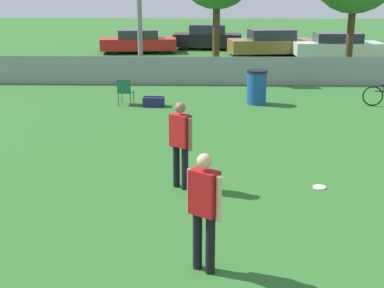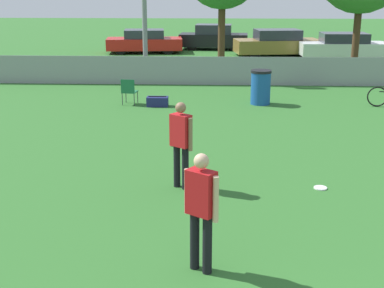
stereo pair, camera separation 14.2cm
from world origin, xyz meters
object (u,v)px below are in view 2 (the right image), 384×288
(folding_chair_sideline, at_px, (129,90))
(parked_car_white, at_px, (343,46))
(parked_car_tan, at_px, (277,43))
(parked_car_red, at_px, (144,41))
(gear_bag_sideline, at_px, (157,102))
(trash_bin, at_px, (261,87))
(parked_car_dark, at_px, (214,37))
(player_defender_red, at_px, (181,140))
(player_thrower_red, at_px, (201,205))
(frisbee_disc, at_px, (320,188))

(folding_chair_sideline, height_order, parked_car_white, parked_car_white)
(parked_car_tan, bearing_deg, parked_car_red, 163.84)
(folding_chair_sideline, bearing_deg, gear_bag_sideline, 177.37)
(parked_car_red, bearing_deg, trash_bin, -73.75)
(parked_car_dark, distance_m, parked_car_tan, 4.50)
(parked_car_tan, bearing_deg, player_defender_red, -109.96)
(player_thrower_red, bearing_deg, folding_chair_sideline, 138.95)
(frisbee_disc, relative_size, gear_bag_sideline, 0.38)
(parked_car_tan, bearing_deg, trash_bin, -107.28)
(player_defender_red, relative_size, frisbee_disc, 6.56)
(parked_car_dark, bearing_deg, frisbee_disc, -81.28)
(trash_bin, height_order, parked_car_red, parked_car_red)
(trash_bin, distance_m, gear_bag_sideline, 3.39)
(parked_car_tan, relative_size, parked_car_white, 1.07)
(parked_car_dark, bearing_deg, player_defender_red, -88.01)
(player_defender_red, bearing_deg, gear_bag_sideline, 136.73)
(player_thrower_red, xyz_separation_m, parked_car_dark, (0.04, 25.99, -0.27))
(player_defender_red, bearing_deg, parked_car_red, 136.31)
(trash_bin, bearing_deg, player_defender_red, -105.51)
(frisbee_disc, xyz_separation_m, parked_car_dark, (-2.18, 22.82, 0.69))
(player_defender_red, distance_m, gear_bag_sideline, 7.29)
(player_defender_red, xyz_separation_m, parked_car_white, (7.29, 18.78, -0.30))
(gear_bag_sideline, bearing_deg, parked_car_red, 99.05)
(player_thrower_red, relative_size, player_defender_red, 1.00)
(trash_bin, distance_m, parked_car_red, 14.49)
(player_defender_red, xyz_separation_m, folding_chair_sideline, (-2.16, 7.32, -0.48))
(gear_bag_sideline, bearing_deg, player_thrower_red, -80.65)
(frisbee_disc, bearing_deg, folding_chair_sideline, 123.77)
(player_defender_red, bearing_deg, player_thrower_red, -44.39)
(trash_bin, xyz_separation_m, parked_car_tan, (1.87, 12.42, 0.12))
(player_defender_red, bearing_deg, folding_chair_sideline, 143.48)
(player_thrower_red, distance_m, parked_car_tan, 23.40)
(player_thrower_red, height_order, folding_chair_sideline, player_thrower_red)
(player_thrower_red, xyz_separation_m, gear_bag_sideline, (-1.69, 10.24, -0.82))
(folding_chair_sideline, xyz_separation_m, gear_bag_sideline, (0.94, -0.18, -0.33))
(player_defender_red, relative_size, parked_car_tan, 0.35)
(player_defender_red, relative_size, parked_car_white, 0.38)
(frisbee_disc, height_order, parked_car_dark, parked_car_dark)
(player_thrower_red, bearing_deg, parked_car_white, 107.48)
(player_defender_red, height_order, parked_car_white, player_defender_red)
(gear_bag_sideline, distance_m, parked_car_tan, 13.92)
(player_defender_red, height_order, folding_chair_sideline, player_defender_red)
(folding_chair_sideline, distance_m, parked_car_red, 13.75)
(frisbee_disc, distance_m, parked_car_red, 21.82)
(folding_chair_sideline, bearing_deg, parked_car_dark, -91.74)
(folding_chair_sideline, relative_size, parked_car_tan, 0.18)
(frisbee_disc, bearing_deg, parked_car_red, 106.28)
(parked_car_dark, bearing_deg, gear_bag_sideline, -92.99)
(frisbee_disc, height_order, folding_chair_sideline, folding_chair_sideline)
(trash_bin, distance_m, parked_car_tan, 12.56)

